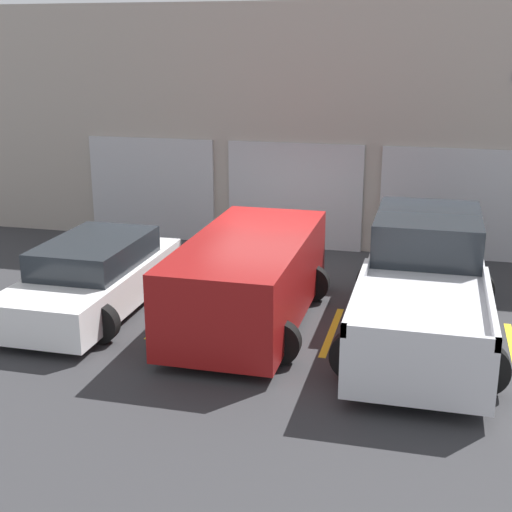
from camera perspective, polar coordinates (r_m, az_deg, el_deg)
name	(u,v)px	position (r m, az deg, el deg)	size (l,w,h in m)	color
ground_plane	(275,287)	(14.48, 1.51, -2.46)	(28.00, 28.00, 0.00)	#2D2D30
shophouse_building	(306,130)	(17.02, 4.05, 10.00)	(17.80, 0.68, 5.65)	#9E9389
pickup_truck	(424,285)	(12.30, 13.28, -2.29)	(2.54, 5.55, 1.83)	silver
sedan_white	(95,277)	(13.44, -12.78, -1.62)	(2.21, 4.50, 1.31)	white
sedan_side	(249,278)	(12.33, -0.57, -1.74)	(2.39, 4.63, 1.56)	maroon
parking_stripe_far_left	(26,302)	(14.32, -17.95, -3.51)	(0.12, 2.20, 0.01)	gold
parking_stripe_left	(171,316)	(13.05, -6.85, -4.77)	(0.12, 2.20, 0.01)	gold
parking_stripe_centre	(332,331)	(12.35, 6.10, -6.01)	(0.12, 2.20, 0.01)	gold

